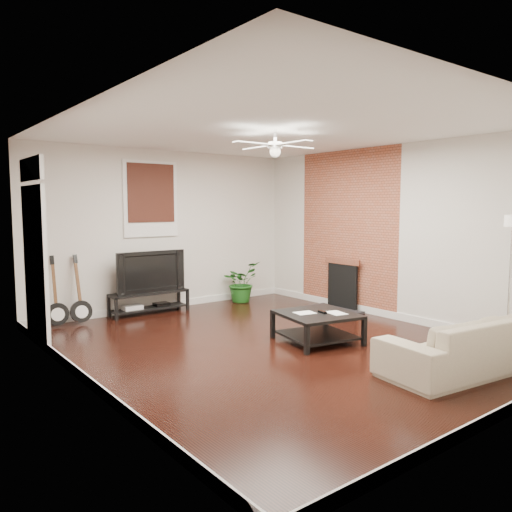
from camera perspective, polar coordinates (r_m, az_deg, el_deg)
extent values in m
cube|color=black|center=(6.72, 2.12, -10.09)|extent=(5.00, 6.00, 0.01)
cube|color=white|center=(6.53, 2.21, 14.27)|extent=(5.00, 6.00, 0.01)
cube|color=silver|center=(8.98, -10.21, 2.91)|extent=(5.00, 0.01, 2.80)
cube|color=silver|center=(4.60, 26.87, -0.28)|extent=(5.00, 0.01, 2.80)
cube|color=silver|center=(5.24, -19.32, 0.69)|extent=(0.01, 6.00, 2.80)
cube|color=silver|center=(8.30, 15.55, 2.56)|extent=(0.01, 6.00, 2.80)
cube|color=#A24F34|center=(8.92, 10.35, 2.89)|extent=(0.02, 2.20, 2.80)
cube|color=black|center=(8.81, 8.99, -3.27)|extent=(0.80, 1.10, 0.92)
cube|color=#33140E|center=(8.81, -11.92, 6.40)|extent=(1.00, 0.06, 1.30)
cube|color=white|center=(7.08, -23.84, 0.55)|extent=(0.08, 1.00, 2.50)
cube|color=black|center=(8.72, -12.09, -5.22)|extent=(1.35, 0.36, 0.38)
imported|color=black|center=(8.66, -12.22, -1.69)|extent=(1.21, 0.16, 0.70)
cube|color=black|center=(6.85, 7.00, -8.10)|extent=(1.11, 1.11, 0.40)
imported|color=tan|center=(6.12, 22.96, -9.13)|extent=(2.21, 1.09, 0.62)
imported|color=#1B5819|center=(9.53, -1.73, -3.00)|extent=(0.86, 0.81, 0.76)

